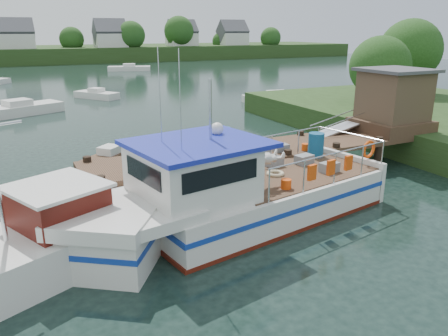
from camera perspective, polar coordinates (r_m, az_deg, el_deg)
name	(u,v)px	position (r m, az deg, el deg)	size (l,w,h in m)	color
ground_plane	(229,184)	(18.45, 0.72, -2.17)	(160.00, 160.00, 0.00)	black
far_shore	(45,51)	(98.23, -22.37, 13.93)	(140.00, 42.55, 9.22)	#29441B
dock	(353,119)	(21.52, 16.47, 6.17)	(16.60, 3.00, 4.78)	#4C3424
lobster_boat	(232,197)	(14.23, 1.03, -3.77)	(12.21, 5.26, 5.82)	silver
work_boat	(28,249)	(12.71, -24.27, -9.66)	(8.75, 5.61, 4.74)	silver
moored_rowboat	(110,159)	(21.53, -14.63, 1.18)	(3.28, 3.12, 0.98)	#4C3424
moored_far	(129,68)	(72.74, -12.27, 12.63)	(6.93, 4.20, 1.12)	silver
moored_a	(18,109)	(37.09, -25.29, 6.94)	(6.80, 4.58, 1.19)	silver
moored_b	(97,95)	(43.70, -16.30, 9.19)	(3.81, 4.55, 0.99)	silver
moored_c	(278,98)	(40.31, 7.05, 9.10)	(6.51, 3.02, 0.99)	silver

